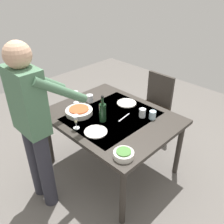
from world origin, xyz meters
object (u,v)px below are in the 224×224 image
water_cup_far_left (153,115)px  dinner_plate_near (96,132)px  dinner_plate_far (127,103)px  person_server (33,122)px  wine_glass_right (76,120)px  water_cup_near_left (90,98)px  water_cup_near_right (142,113)px  dining_table (112,121)px  chair_near (155,102)px  wine_bottle (102,112)px  serving_bowl_pasta (79,111)px  wine_glass_left (75,95)px  side_bowl_salad (124,154)px

water_cup_far_left → dinner_plate_near: 0.65m
dinner_plate_far → person_server: bearing=84.0°
wine_glass_right → dinner_plate_near: 0.23m
water_cup_near_left → water_cup_far_left: bearing=-164.0°
water_cup_near_right → dinner_plate_near: 0.57m
dining_table → dinner_plate_near: dinner_plate_near is taller
water_cup_near_left → dinner_plate_near: bearing=144.3°
person_server → water_cup_far_left: 1.21m
chair_near → wine_bottle: bearing=93.8°
chair_near → water_cup_near_left: bearing=68.4°
dinner_plate_near → person_server: bearing=58.7°
wine_glass_right → serving_bowl_pasta: 0.29m
wine_glass_left → dinner_plate_near: size_ratio=0.66×
wine_glass_right → water_cup_far_left: 0.82m
serving_bowl_pasta → water_cup_far_left: bearing=-142.2°
person_server → dinner_plate_far: bearing=-96.0°
wine_bottle → wine_glass_right: 0.30m
wine_glass_left → dinner_plate_far: size_ratio=0.66×
wine_glass_left → side_bowl_salad: (-1.06, 0.31, -0.07)m
wine_bottle → serving_bowl_pasta: (0.29, 0.09, -0.08)m
chair_near → dinner_plate_far: (-0.00, 0.60, 0.23)m
serving_bowl_pasta → side_bowl_salad: bearing=167.9°
wine_glass_right → dinner_plate_near: (-0.19, -0.09, -0.10)m
wine_glass_left → side_bowl_salad: wine_glass_left is taller
wine_glass_left → water_cup_near_right: (-0.76, -0.31, -0.06)m
side_bowl_salad → dinner_plate_far: (0.61, -0.73, -0.03)m
dining_table → dinner_plate_near: (-0.10, 0.33, 0.08)m
person_server → serving_bowl_pasta: 0.62m
dining_table → water_cup_near_left: water_cup_near_left is taller
chair_near → serving_bowl_pasta: 1.20m
dining_table → dinner_plate_far: bearing=-77.2°
wine_glass_left → dinner_plate_near: wine_glass_left is taller
chair_near → side_bowl_salad: bearing=114.7°
wine_bottle → wine_glass_left: (0.52, -0.04, -0.01)m
wine_bottle → dinner_plate_far: 0.48m
dining_table → wine_bottle: 0.23m
dining_table → chair_near: (0.07, -0.93, -0.15)m
water_cup_near_left → wine_bottle: bearing=156.3°
person_server → water_cup_near_left: 0.90m
chair_near → dinner_plate_near: size_ratio=3.96×
wine_bottle → wine_glass_left: size_ratio=1.96×
serving_bowl_pasta → dinner_plate_far: serving_bowl_pasta is taller
person_server → water_cup_near_left: (0.23, -0.85, -0.17)m
wine_glass_left → dinner_plate_far: (-0.44, -0.42, -0.10)m
person_server → dinner_plate_far: size_ratio=7.34×
chair_near → wine_glass_right: chair_near is taller
dining_table → chair_near: size_ratio=1.49×
water_cup_near_right → dinner_plate_far: (0.32, -0.10, -0.04)m
wine_glass_left → water_cup_near_right: 0.83m
wine_glass_left → water_cup_near_right: wine_glass_left is taller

